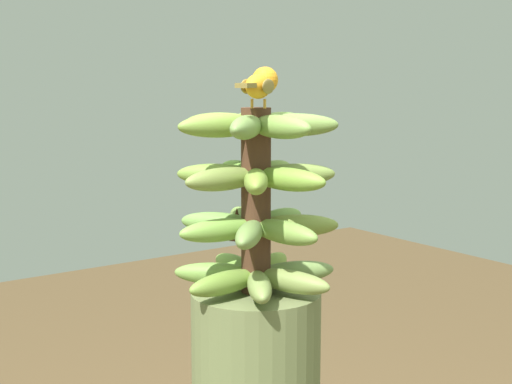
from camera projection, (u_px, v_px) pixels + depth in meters
banana_bunch at (256, 201)px, 1.36m from camera, size 0.31×0.31×0.34m
perched_bird at (261, 84)px, 1.30m from camera, size 0.12×0.15×0.07m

